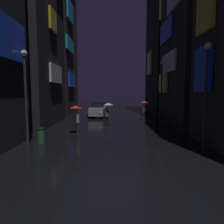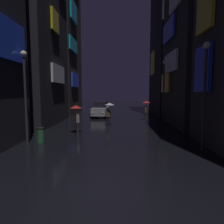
{
  "view_description": "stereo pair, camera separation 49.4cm",
  "coord_description": "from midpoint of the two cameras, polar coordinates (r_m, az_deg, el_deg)",
  "views": [
    {
      "loc": [
        0.03,
        -6.15,
        3.14
      ],
      "look_at": [
        0.0,
        9.52,
        1.54
      ],
      "focal_mm": 32.0,
      "sensor_mm": 36.0,
      "label": 1
    },
    {
      "loc": [
        0.53,
        -6.14,
        3.14
      ],
      "look_at": [
        0.0,
        9.52,
        1.54
      ],
      "focal_mm": 32.0,
      "sensor_mm": 36.0,
      "label": 2
    }
  ],
  "objects": [
    {
      "name": "building_left_far",
      "position": [
        30.46,
        -15.72,
        20.98
      ],
      "size": [
        4.25,
        8.39,
        22.4
      ],
      "color": "#2D2826",
      "rests_on": "ground"
    },
    {
      "name": "trash_bin",
      "position": [
        13.1,
        -20.48,
        -6.3
      ],
      "size": [
        0.46,
        0.46,
        0.93
      ],
      "color": "#265933",
      "rests_on": "ground"
    },
    {
      "name": "ground_plane",
      "position": [
        6.91,
        -2.38,
        -21.21
      ],
      "size": [
        120.0,
        120.0,
        0.0
      ],
      "primitive_type": "plane",
      "color": "black"
    },
    {
      "name": "car_distant",
      "position": [
        24.67,
        -4.47,
        0.68
      ],
      "size": [
        2.44,
        4.24,
        1.92
      ],
      "color": "#99999E",
      "rests_on": "ground"
    },
    {
      "name": "pedestrian_near_crossing_red",
      "position": [
        22.24,
        8.6,
        1.99
      ],
      "size": [
        0.9,
        0.9,
        2.12
      ],
      "color": "#38332D",
      "rests_on": "ground"
    },
    {
      "name": "pedestrian_foreground_left_red",
      "position": [
        15.0,
        -11.01,
        0.11
      ],
      "size": [
        0.9,
        0.9,
        2.12
      ],
      "color": "#2D2D38",
      "rests_on": "ground"
    },
    {
      "name": "pedestrian_foreground_right_clear",
      "position": [
        18.2,
        -1.88,
        1.21
      ],
      "size": [
        0.9,
        0.9,
        2.12
      ],
      "color": "black",
      "rests_on": "ground"
    },
    {
      "name": "building_left_mid",
      "position": [
        21.85,
        -22.32,
        21.34
      ],
      "size": [
        4.25,
        8.74,
        18.26
      ],
      "color": "black",
      "rests_on": "ground"
    },
    {
      "name": "building_right_far",
      "position": [
        30.7,
        14.81,
        22.07
      ],
      "size": [
        4.25,
        8.81,
        23.63
      ],
      "color": "#232328",
      "rests_on": "ground"
    },
    {
      "name": "building_right_mid",
      "position": [
        20.83,
        21.2,
        16.16
      ],
      "size": [
        4.25,
        8.02,
        13.99
      ],
      "color": "#33302D",
      "rests_on": "ground"
    },
    {
      "name": "streetlamp_right_far",
      "position": [
        20.66,
        13.44,
        7.54
      ],
      "size": [
        0.36,
        0.36,
        6.18
      ],
      "color": "#2D2D33",
      "rests_on": "ground"
    },
    {
      "name": "streetlamp_left_near",
      "position": [
        12.81,
        -24.4,
        6.68
      ],
      "size": [
        0.36,
        0.36,
        5.51
      ],
      "color": "#2D2D33",
      "rests_on": "ground"
    },
    {
      "name": "streetlamp_right_near",
      "position": [
        11.61,
        24.33,
        7.29
      ],
      "size": [
        0.36,
        0.36,
        5.68
      ],
      "color": "#2D2D33",
      "rests_on": "ground"
    }
  ]
}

